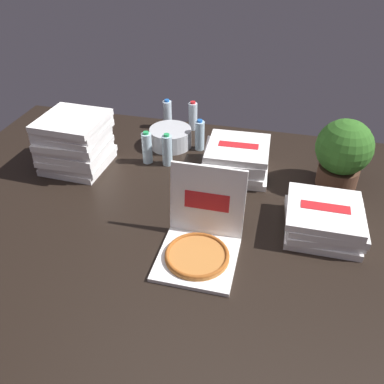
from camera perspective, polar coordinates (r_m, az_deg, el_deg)
The scene contains 12 objects.
ground_plane at distance 2.23m, azimuth -1.84°, elevation -4.41°, with size 3.20×2.40×0.02m, color black.
open_pizza_box at distance 2.00m, azimuth 1.12°, elevation -6.89°, with size 0.38×0.44×0.40m.
pizza_stack_left_mid at distance 2.23m, azimuth 18.07°, elevation -3.70°, with size 0.41×0.41×0.16m.
pizza_stack_left_far at distance 2.59m, azimuth 6.25°, elevation 4.60°, with size 0.43×0.42×0.20m.
pizza_stack_center_near at distance 2.71m, azimuth -16.14°, elevation 6.73°, with size 0.42×0.41×0.35m.
ice_bucket at distance 2.90m, azimuth -3.03°, elevation 7.68°, with size 0.29×0.29×0.13m, color #B7BABF.
water_bottle_0 at distance 3.14m, azimuth -3.48°, elevation 10.86°, with size 0.07×0.07×0.22m.
water_bottle_1 at distance 2.83m, azimuth 1.08°, elevation 7.97°, with size 0.07×0.07×0.22m.
water_bottle_2 at distance 2.66m, azimuth -3.51°, elevation 5.90°, with size 0.07×0.07×0.22m.
water_bottle_3 at distance 3.11m, azimuth 0.13°, elevation 10.61°, with size 0.07×0.07×0.22m.
water_bottle_4 at distance 2.70m, azimuth -6.34°, elevation 6.19°, with size 0.07×0.07×0.22m.
potted_plant at distance 2.55m, azimuth 20.47°, elevation 5.28°, with size 0.33×0.33×0.43m.
Camera 1 is at (0.48, -1.64, 1.43)m, focal length 37.96 mm.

